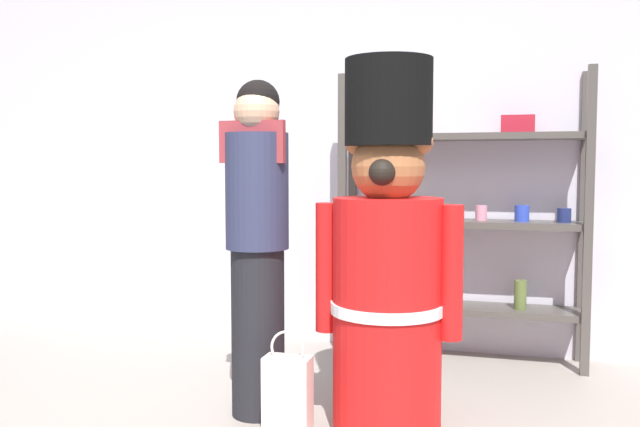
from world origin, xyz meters
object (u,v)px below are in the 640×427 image
(merchandise_shelf, at_px, (462,216))
(person_shopper, at_px, (257,238))
(teddy_bear_guard, at_px, (387,268))
(shopping_bag, at_px, (288,398))

(merchandise_shelf, xyz_separation_m, person_shopper, (-0.89, -1.24, -0.03))
(teddy_bear_guard, bearing_deg, person_shopper, 173.93)
(teddy_bear_guard, bearing_deg, shopping_bag, -153.54)
(teddy_bear_guard, distance_m, person_shopper, 0.66)
(merchandise_shelf, height_order, person_shopper, merchandise_shelf)
(person_shopper, bearing_deg, teddy_bear_guard, -6.07)
(shopping_bag, bearing_deg, merchandise_shelf, 66.77)
(person_shopper, relative_size, shopping_bag, 3.27)
(teddy_bear_guard, height_order, person_shopper, teddy_bear_guard)
(person_shopper, distance_m, shopping_bag, 0.77)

